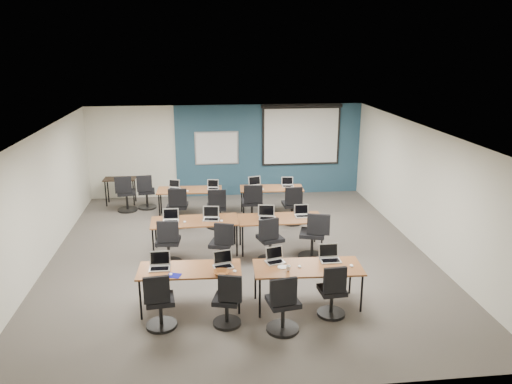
{
  "coord_description": "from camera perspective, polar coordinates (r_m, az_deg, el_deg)",
  "views": [
    {
      "loc": [
        -0.78,
        -9.95,
        4.38
      ],
      "look_at": [
        0.4,
        0.4,
        1.28
      ],
      "focal_mm": 35.0,
      "sensor_mm": 36.0,
      "label": 1
    }
  ],
  "objects": [
    {
      "name": "laptop_3",
      "position": [
        8.92,
        8.42,
        -7.29
      ],
      "size": [
        0.36,
        0.3,
        0.27
      ],
      "rotation": [
        0.0,
        0.0,
        0.01
      ],
      "color": "#B8B9C1",
      "rests_on": "training_table_front_right"
    },
    {
      "name": "mouse_2",
      "position": [
        8.62,
        5.0,
        -8.47
      ],
      "size": [
        0.09,
        0.11,
        0.03
      ],
      "primitive_type": "ellipsoid",
      "rotation": [
        0.0,
        0.0,
        0.34
      ],
      "color": "white",
      "rests_on": "training_table_front_right"
    },
    {
      "name": "training_table_mid_right",
      "position": [
        10.93,
        2.81,
        -3.19
      ],
      "size": [
        1.84,
        0.77,
        0.73
      ],
      "rotation": [
        0.0,
        0.0,
        -0.01
      ],
      "color": "#A4723E",
      "rests_on": "floor"
    },
    {
      "name": "coffee_cup",
      "position": [
        8.45,
        3.7,
        -8.69
      ],
      "size": [
        0.09,
        0.09,
        0.07
      ],
      "primitive_type": "imported",
      "rotation": [
        0.0,
        0.0,
        0.26
      ],
      "color": "white",
      "rests_on": "snack_plate"
    },
    {
      "name": "mouse_11",
      "position": [
        13.23,
        4.13,
        0.57
      ],
      "size": [
        0.07,
        0.1,
        0.03
      ],
      "primitive_type": "ellipsoid",
      "rotation": [
        0.0,
        0.0,
        0.16
      ],
      "color": "white",
      "rests_on": "training_table_back_right"
    },
    {
      "name": "snack_plate",
      "position": [
        8.59,
        3.04,
        -8.56
      ],
      "size": [
        0.18,
        0.18,
        0.01
      ],
      "primitive_type": "cylinder",
      "rotation": [
        0.0,
        0.0,
        0.06
      ],
      "color": "white",
      "rests_on": "training_table_front_right"
    },
    {
      "name": "training_table_front_left",
      "position": [
        8.62,
        -7.58,
        -8.98
      ],
      "size": [
        1.74,
        0.72,
        0.73
      ],
      "rotation": [
        0.0,
        0.0,
        -0.04
      ],
      "color": "olive",
      "rests_on": "floor"
    },
    {
      "name": "wall_left",
      "position": [
        10.89,
        -23.42,
        -0.99
      ],
      "size": [
        0.04,
        9.0,
        2.7
      ],
      "primitive_type": "cube",
      "color": "beige",
      "rests_on": "ground"
    },
    {
      "name": "task_chair_3",
      "position": [
        8.51,
        8.73,
        -11.58
      ],
      "size": [
        0.47,
        0.47,
        0.96
      ],
      "rotation": [
        0.0,
        0.0,
        0.07
      ],
      "color": "black",
      "rests_on": "floor"
    },
    {
      "name": "task_chair_11",
      "position": [
        12.56,
        4.2,
        -1.86
      ],
      "size": [
        0.53,
        0.53,
        1.01
      ],
      "rotation": [
        0.0,
        0.0,
        0.05
      ],
      "color": "black",
      "rests_on": "floor"
    },
    {
      "name": "mouse_5",
      "position": [
        10.72,
        -3.96,
        -3.29
      ],
      "size": [
        0.09,
        0.11,
        0.04
      ],
      "primitive_type": "ellipsoid",
      "rotation": [
        0.0,
        0.0,
        -0.3
      ],
      "color": "white",
      "rests_on": "training_table_mid_left"
    },
    {
      "name": "task_chair_8",
      "position": [
        12.5,
        -8.93,
        -2.07
      ],
      "size": [
        0.55,
        0.55,
        1.03
      ],
      "rotation": [
        0.0,
        0.0,
        -0.1
      ],
      "color": "black",
      "rests_on": "floor"
    },
    {
      "name": "whiteboard",
      "position": [
        14.67,
        -4.51,
        5.02
      ],
      "size": [
        1.28,
        0.03,
        0.98
      ],
      "color": "#B5BBC6",
      "rests_on": "wall_back"
    },
    {
      "name": "mouse_9",
      "position": [
        12.97,
        -4.44,
        0.24
      ],
      "size": [
        0.06,
        0.09,
        0.03
      ],
      "primitive_type": "ellipsoid",
      "rotation": [
        0.0,
        0.0,
        -0.02
      ],
      "color": "white",
      "rests_on": "training_table_back_left"
    },
    {
      "name": "mouse_4",
      "position": [
        10.74,
        -8.15,
        -3.39
      ],
      "size": [
        0.08,
        0.11,
        0.03
      ],
      "primitive_type": "ellipsoid",
      "rotation": [
        0.0,
        0.0,
        0.23
      ],
      "color": "white",
      "rests_on": "training_table_mid_left"
    },
    {
      "name": "blue_accent_panel",
      "position": [
        14.87,
        1.49,
        4.82
      ],
      "size": [
        5.5,
        0.04,
        2.7
      ],
      "primitive_type": "cube",
      "color": "#3D5977",
      "rests_on": "wall_back"
    },
    {
      "name": "laptop_7",
      "position": [
        11.05,
        5.28,
        -2.45
      ],
      "size": [
        0.32,
        0.27,
        0.24
      ],
      "rotation": [
        0.0,
        0.0,
        -0.02
      ],
      "color": "silver",
      "rests_on": "training_table_mid_right"
    },
    {
      "name": "mouse_3",
      "position": [
        8.77,
        10.86,
        -8.26
      ],
      "size": [
        0.09,
        0.11,
        0.03
      ],
      "primitive_type": "ellipsoid",
      "rotation": [
        0.0,
        0.0,
        -0.34
      ],
      "color": "white",
      "rests_on": "training_table_front_right"
    },
    {
      "name": "task_chair_2",
      "position": [
        8.0,
        3.1,
        -13.15
      ],
      "size": [
        0.53,
        0.53,
        1.01
      ],
      "rotation": [
        0.0,
        0.0,
        0.16
      ],
      "color": "black",
      "rests_on": "floor"
    },
    {
      "name": "blue_mousepad",
      "position": [
        8.4,
        -9.36,
        -9.4
      ],
      "size": [
        0.27,
        0.24,
        0.01
      ],
      "primitive_type": "cube",
      "rotation": [
        0.0,
        0.0,
        -0.32
      ],
      "color": "navy",
      "rests_on": "training_table_front_left"
    },
    {
      "name": "floor",
      "position": [
        10.9,
        -1.87,
        -7.13
      ],
      "size": [
        8.0,
        9.0,
        0.02
      ],
      "primitive_type": "cube",
      "color": "#6B6354",
      "rests_on": "ground"
    },
    {
      "name": "task_chair_6",
      "position": [
        10.38,
        1.59,
        -5.88
      ],
      "size": [
        0.54,
        0.53,
        1.01
      ],
      "rotation": [
        0.0,
        0.0,
        0.29
      ],
      "color": "black",
      "rests_on": "floor"
    },
    {
      "name": "mouse_1",
      "position": [
        8.43,
        -2.45,
        -9.01
      ],
      "size": [
        0.08,
        0.11,
        0.03
      ],
      "primitive_type": "ellipsoid",
      "rotation": [
        0.0,
        0.0,
        -0.24
      ],
      "color": "white",
      "rests_on": "training_table_front_left"
    },
    {
      "name": "wall_front",
      "position": [
        6.28,
        1.46,
        -12.28
      ],
      "size": [
        8.0,
        0.04,
        2.7
      ],
      "primitive_type": "cube",
      "color": "beige",
      "rests_on": "ground"
    },
    {
      "name": "wall_right",
      "position": [
        11.44,
        18.46,
        0.35
      ],
      "size": [
        0.04,
        9.0,
        2.7
      ],
      "primitive_type": "cube",
      "color": "beige",
      "rests_on": "ground"
    },
    {
      "name": "task_chair_1",
      "position": [
        8.17,
        -3.26,
        -12.68
      ],
      "size": [
        0.46,
        0.46,
        0.95
      ],
      "rotation": [
        0.0,
        0.0,
        -0.26
      ],
      "color": "black",
      "rests_on": "floor"
    },
    {
      "name": "task_chair_0",
      "position": [
        8.23,
        -10.95,
        -12.64
      ],
      "size": [
        0.5,
        0.5,
        0.98
      ],
      "rotation": [
        0.0,
        0.0,
        0.12
      ],
      "color": "black",
      "rests_on": "floor"
    },
    {
      "name": "projector_screen",
      "position": [
        14.87,
        5.2,
        6.86
      ],
      "size": [
        2.4,
        0.1,
        1.82
      ],
      "color": "black",
      "rests_on": "wall_back"
    },
    {
      "name": "task_chair_9",
      "position": [
        12.32,
        -4.51,
        -2.21
      ],
      "size": [
        0.54,
        0.54,
        1.02
      ],
      "rotation": [
        0.0,
        0.0,
        -0.05
      ],
      "color": "black",
      "rests_on": "floor"
    },
    {
      "name": "mouse_6",
      "position": [
        10.79,
        1.86,
        -3.14
      ],
      "size": [
        0.08,
        0.11,
        0.03
      ],
      "primitive_type": "ellipsoid",
      "rotation": [
        0.0,
        0.0,
        -0.28
      ],
      "color": "white",
      "rests_on": "training_table_mid_right"
    },
    {
      "name": "task_chair_5",
      "position": [
        10.22,
        -3.92,
        -6.39
      ],
      "size": [
        0.5,
        0.49,
        0.97
      ],
      "rotation": [
        0.0,
        0.0,
        -0.3
      ],
      "color": "black",
      "rests_on": "floor"
    },
    {
      "name": "mouse_10",
      "position": [
        13.0,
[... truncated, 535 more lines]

